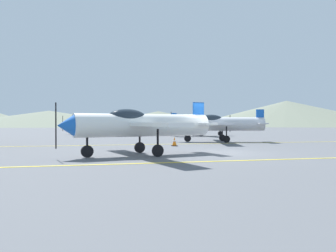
% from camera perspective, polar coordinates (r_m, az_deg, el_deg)
% --- Properties ---
extents(ground_plane, '(400.00, 400.00, 0.00)m').
position_cam_1_polar(ground_plane, '(17.05, 8.50, -4.54)').
color(ground_plane, '#54565B').
extents(apron_line_near, '(80.00, 0.16, 0.01)m').
position_cam_1_polar(apron_line_near, '(14.00, 13.66, -5.65)').
color(apron_line_near, yellow).
rests_on(apron_line_near, ground_plane).
extents(apron_line_far, '(80.00, 0.16, 0.01)m').
position_cam_1_polar(apron_line_far, '(23.86, 2.03, -3.05)').
color(apron_line_far, yellow).
rests_on(apron_line_far, ground_plane).
extents(airplane_near, '(7.46, 8.48, 2.55)m').
position_cam_1_polar(airplane_near, '(15.76, -4.95, 0.27)').
color(airplane_near, white).
rests_on(airplane_near, ground_plane).
extents(airplane_mid, '(7.46, 8.47, 2.55)m').
position_cam_1_polar(airplane_mid, '(26.78, 8.48, 0.41)').
color(airplane_mid, silver).
rests_on(airplane_mid, ground_plane).
extents(airplane_far, '(7.43, 8.53, 2.55)m').
position_cam_1_polar(airplane_far, '(38.03, 5.59, 0.47)').
color(airplane_far, silver).
rests_on(airplane_far, ground_plane).
extents(airplane_back, '(7.46, 8.48, 2.55)m').
position_cam_1_polar(airplane_back, '(44.97, -12.69, 0.48)').
color(airplane_back, white).
rests_on(airplane_back, ground_plane).
extents(traffic_cone_front, '(0.36, 0.36, 0.59)m').
position_cam_1_polar(traffic_cone_front, '(21.81, 1.09, -2.65)').
color(traffic_cone_front, black).
rests_on(traffic_cone_front, ground_plane).
extents(hill_centerleft, '(81.60, 81.60, 6.21)m').
position_cam_1_polar(hill_centerleft, '(142.91, -19.44, 1.21)').
color(hill_centerleft, slate).
rests_on(hill_centerleft, ground_plane).
extents(hill_centerright, '(63.59, 63.59, 6.34)m').
position_cam_1_polar(hill_centerright, '(145.37, -1.62, 1.26)').
color(hill_centerright, slate).
rests_on(hill_centerright, ground_plane).
extents(hill_right, '(85.44, 85.44, 10.62)m').
position_cam_1_polar(hill_right, '(150.58, 19.38, 2.02)').
color(hill_right, slate).
rests_on(hill_right, ground_plane).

